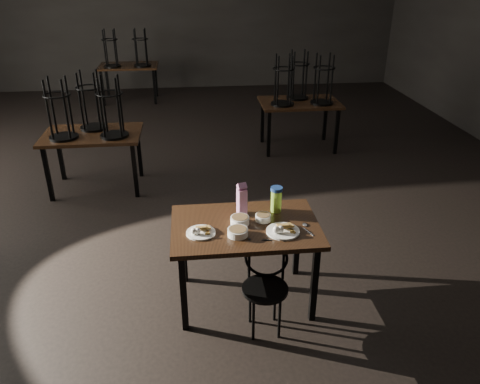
{
  "coord_description": "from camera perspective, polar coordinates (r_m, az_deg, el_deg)",
  "views": [
    {
      "loc": [
        0.23,
        -5.08,
        2.67
      ],
      "look_at": [
        0.63,
        -1.42,
        0.85
      ],
      "focal_mm": 35.0,
      "sensor_mm": 36.0,
      "label": 1
    }
  ],
  "objects": [
    {
      "name": "plate_right",
      "position": [
        3.71,
        5.24,
        -4.6
      ],
      "size": [
        0.27,
        0.27,
        0.09
      ],
      "color": "white",
      "rests_on": "main_table"
    },
    {
      "name": "spoon",
      "position": [
        3.82,
        7.99,
        -4.08
      ],
      "size": [
        0.06,
        0.21,
        0.01
      ],
      "color": "silver",
      "rests_on": "main_table"
    },
    {
      "name": "bentwood_chair",
      "position": [
        3.7,
        3.13,
        -10.6
      ],
      "size": [
        0.38,
        0.37,
        0.76
      ],
      "rotation": [
        0.0,
        0.0,
        -0.19
      ],
      "color": "black",
      "rests_on": "ground"
    },
    {
      "name": "bowl_far",
      "position": [
        3.86,
        2.83,
        -3.1
      ],
      "size": [
        0.13,
        0.13,
        0.05
      ],
      "color": "white",
      "rests_on": "main_table"
    },
    {
      "name": "bowl_big",
      "position": [
        3.65,
        -0.28,
        -4.89
      ],
      "size": [
        0.16,
        0.16,
        0.06
      ],
      "color": "white",
      "rests_on": "main_table"
    },
    {
      "name": "main_table",
      "position": [
        3.84,
        0.65,
        -5.02
      ],
      "size": [
        1.2,
        0.8,
        0.75
      ],
      "color": "black",
      "rests_on": "ground"
    },
    {
      "name": "bowl_near",
      "position": [
        3.8,
        -0.02,
        -3.44
      ],
      "size": [
        0.15,
        0.15,
        0.06
      ],
      "color": "white",
      "rests_on": "main_table"
    },
    {
      "name": "water_bottle",
      "position": [
        3.97,
        4.45,
        -0.86
      ],
      "size": [
        0.12,
        0.12,
        0.22
      ],
      "color": "#9FDE41",
      "rests_on": "main_table"
    },
    {
      "name": "bg_table_far",
      "position": [
        10.23,
        -13.48,
        14.8
      ],
      "size": [
        1.2,
        0.8,
        1.48
      ],
      "color": "black",
      "rests_on": "ground"
    },
    {
      "name": "juice_carton",
      "position": [
        3.9,
        0.23,
        -0.96
      ],
      "size": [
        0.09,
        0.09,
        0.29
      ],
      "color": "#971B6D",
      "rests_on": "main_table"
    },
    {
      "name": "plate_left",
      "position": [
        3.69,
        -4.83,
        -4.8
      ],
      "size": [
        0.23,
        0.23,
        0.08
      ],
      "color": "white",
      "rests_on": "main_table"
    },
    {
      "name": "bg_table_right",
      "position": [
        7.31,
        7.33,
        11.08
      ],
      "size": [
        1.2,
        0.8,
        1.48
      ],
      "color": "black",
      "rests_on": "ground"
    },
    {
      "name": "bg_table_left",
      "position": [
        6.13,
        -17.68,
        7.06
      ],
      "size": [
        1.2,
        0.8,
        1.48
      ],
      "color": "black",
      "rests_on": "ground"
    }
  ]
}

